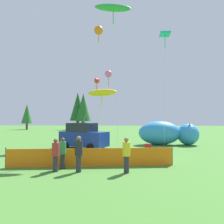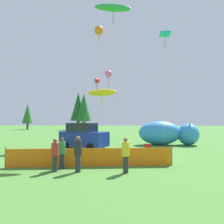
{
  "view_description": "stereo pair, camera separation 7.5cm",
  "coord_description": "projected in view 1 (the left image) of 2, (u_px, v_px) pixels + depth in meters",
  "views": [
    {
      "loc": [
        0.43,
        -14.38,
        2.57
      ],
      "look_at": [
        -0.76,
        4.38,
        3.1
      ],
      "focal_mm": 35.0,
      "sensor_mm": 36.0,
      "label": 1
    },
    {
      "loc": [
        0.51,
        -14.37,
        2.57
      ],
      "look_at": [
        -0.76,
        4.38,
        3.1
      ],
      "focal_mm": 35.0,
      "sensor_mm": 36.0,
      "label": 2
    }
  ],
  "objects": [
    {
      "name": "horizon_tree_west",
      "position": [
        83.0,
        107.0,
        47.89
      ],
      "size": [
        3.36,
        3.36,
        8.02
      ],
      "color": "brown",
      "rests_on": "ground"
    },
    {
      "name": "safety_fence",
      "position": [
        91.0,
        157.0,
        11.58
      ],
      "size": [
        8.79,
        1.21,
        1.06
      ],
      "rotation": [
        0.0,
        0.0,
        0.13
      ],
      "color": "orange",
      "rests_on": "ground"
    },
    {
      "name": "horizon_tree_mid",
      "position": [
        27.0,
        114.0,
        49.35
      ],
      "size": [
        2.42,
        2.42,
        5.77
      ],
      "color": "brown",
      "rests_on": "ground"
    },
    {
      "name": "kite_pink_octopus",
      "position": [
        108.0,
        74.0,
        21.77
      ],
      "size": [
        1.99,
        1.14,
        7.35
      ],
      "color": "silver",
      "rests_on": "ground"
    },
    {
      "name": "inflatable_cat",
      "position": [
        167.0,
        134.0,
        20.96
      ],
      "size": [
        5.72,
        2.28,
        2.28
      ],
      "rotation": [
        0.0,
        0.0,
        -0.0
      ],
      "color": "#338CD8",
      "rests_on": "ground"
    },
    {
      "name": "spectator_in_yellow_shirt",
      "position": [
        79.0,
        152.0,
        10.4
      ],
      "size": [
        0.37,
        0.37,
        1.71
      ],
      "color": "#2D2D38",
      "rests_on": "ground"
    },
    {
      "name": "spectator_in_grey_shirt",
      "position": [
        126.0,
        154.0,
        10.24
      ],
      "size": [
        0.36,
        0.36,
        1.66
      ],
      "color": "#2D2D38",
      "rests_on": "ground"
    },
    {
      "name": "kite_red_lizard",
      "position": [
        97.0,
        81.0,
        23.63
      ],
      "size": [
        2.2,
        3.33,
        7.13
      ],
      "color": "silver",
      "rests_on": "ground"
    },
    {
      "name": "kite_orange_flower",
      "position": [
        99.0,
        31.0,
        23.08
      ],
      "size": [
        1.16,
        1.89,
        12.35
      ],
      "color": "silver",
      "rests_on": "ground"
    },
    {
      "name": "parked_car",
      "position": [
        83.0,
        136.0,
        18.14
      ],
      "size": [
        4.32,
        3.23,
        2.16
      ],
      "rotation": [
        0.0,
        0.0,
        -0.44
      ],
      "color": "navy",
      "rests_on": "ground"
    },
    {
      "name": "spectator_in_green_shirt",
      "position": [
        56.0,
        154.0,
        10.47
      ],
      "size": [
        0.34,
        0.34,
        1.58
      ],
      "color": "#2D2D38",
      "rests_on": "ground"
    },
    {
      "name": "kite_green_fish",
      "position": [
        113.0,
        8.0,
        17.53
      ],
      "size": [
        3.07,
        1.34,
        11.83
      ],
      "color": "silver",
      "rests_on": "ground"
    },
    {
      "name": "horizon_tree_east",
      "position": [
        78.0,
        107.0,
        49.3
      ],
      "size": [
        3.51,
        3.51,
        8.37
      ],
      "color": "brown",
      "rests_on": "ground"
    },
    {
      "name": "kite_teal_diamond",
      "position": [
        165.0,
        37.0,
        19.51
      ],
      "size": [
        0.92,
        1.07,
        10.21
      ],
      "color": "silver",
      "rests_on": "ground"
    },
    {
      "name": "kite_yellow_hero",
      "position": [
        102.0,
        93.0,
        18.68
      ],
      "size": [
        2.64,
        1.2,
        5.14
      ],
      "color": "silver",
      "rests_on": "ground"
    },
    {
      "name": "spectator_in_white_shirt",
      "position": [
        63.0,
        152.0,
        11.06
      ],
      "size": [
        0.34,
        0.34,
        1.57
      ],
      "color": "#2D2D38",
      "rests_on": "ground"
    },
    {
      "name": "ground_plane",
      "position": [
        119.0,
        157.0,
        14.3
      ],
      "size": [
        120.0,
        120.0,
        0.0
      ],
      "primitive_type": "plane",
      "color": "#477F33"
    },
    {
      "name": "folding_chair",
      "position": [
        149.0,
        149.0,
        14.74
      ],
      "size": [
        0.63,
        0.63,
        0.84
      ],
      "rotation": [
        0.0,
        0.0,
        1.14
      ],
      "color": "maroon",
      "rests_on": "ground"
    }
  ]
}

